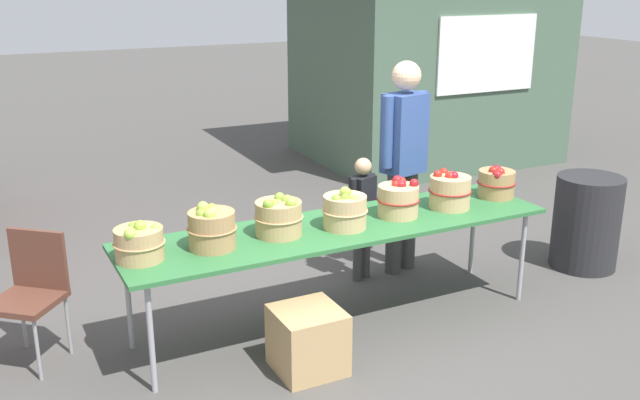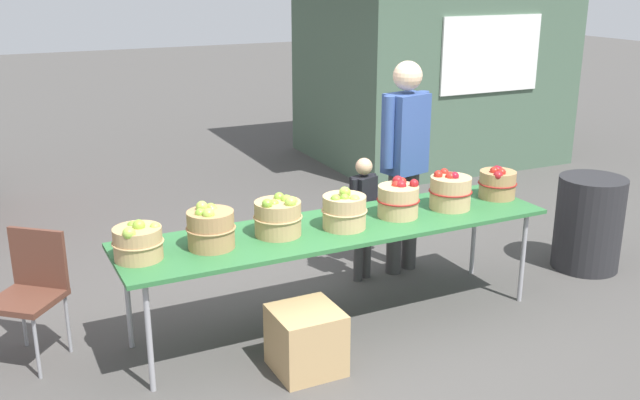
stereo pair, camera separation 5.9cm
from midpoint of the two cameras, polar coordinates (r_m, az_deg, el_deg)
The scene contains 15 objects.
ground_plane at distance 5.35m, azimuth 1.15°, elevation -9.60°, with size 40.00×40.00×0.00m, color #474442.
market_table at distance 5.06m, azimuth 1.20°, elevation -2.37°, with size 3.10×0.76×0.75m.
apple_basket_green_0 at distance 4.56m, azimuth -14.43°, elevation -3.32°, with size 0.32×0.32×0.25m.
apple_basket_green_1 at distance 4.65m, azimuth -8.91°, elevation -2.21°, with size 0.32×0.32×0.30m.
apple_basket_green_2 at distance 4.83m, azimuth -3.59°, elevation -1.32°, with size 0.33×0.33×0.29m.
apple_basket_green_3 at distance 4.96m, azimuth 1.64°, elevation -0.80°, with size 0.32×0.32×0.29m.
apple_basket_red_0 at distance 5.23m, azimuth 5.88°, elevation 0.06°, with size 0.31×0.31×0.28m.
apple_basket_red_1 at distance 5.46m, azimuth 9.90°, elevation 0.71°, with size 0.32×0.32×0.29m.
apple_basket_red_2 at distance 5.80m, azimuth 13.46°, elevation 1.36°, with size 0.30×0.30×0.26m.
vendor_adult at distance 5.93m, azimuth 6.34°, elevation 3.86°, with size 0.46×0.30×1.77m.
child_customer at distance 5.84m, azimuth 3.07°, elevation -0.71°, with size 0.26×0.19×1.03m.
food_kiosk at distance 9.91m, azimuth 8.23°, elevation 11.34°, with size 3.55×2.96×2.74m.
folding_chair at distance 5.03m, azimuth -22.16°, elevation -6.40°, with size 0.56×0.56×0.86m.
trash_barrel at distance 6.56m, azimuth 20.04°, elevation -1.65°, with size 0.56×0.56×0.80m, color #262628.
produce_crate at distance 4.67m, azimuth -1.35°, elevation -10.99°, with size 0.42×0.42×0.42m, color tan.
Camera 1 is at (-2.26, -4.18, 2.45)m, focal length 40.55 mm.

